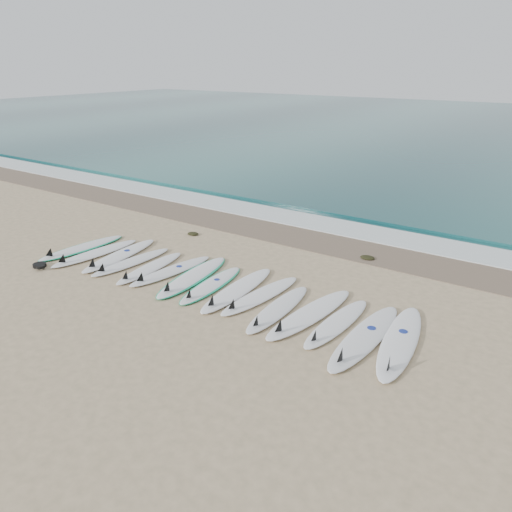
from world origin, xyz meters
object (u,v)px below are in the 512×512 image
Objects in this scene: leash_coil at (40,265)px; surfboard_14 at (399,342)px; surfboard_7 at (211,285)px; surfboard_0 at (81,248)px.

surfboard_14 is at bearing 9.87° from leash_coil.
surfboard_14 is 6.33× the size of leash_coil.
surfboard_7 is at bearing 170.93° from surfboard_14.
surfboard_0 reaches higher than surfboard_7.
surfboard_0 is 1.38m from leash_coil.
leash_coil is (-4.18, -1.49, 0.01)m from surfboard_7.
surfboard_14 is at bearing -5.73° from surfboard_7.
surfboard_14 is at bearing 5.17° from surfboard_0.
surfboard_14 reaches higher than surfboard_7.
surfboard_0 is 8.73m from surfboard_14.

